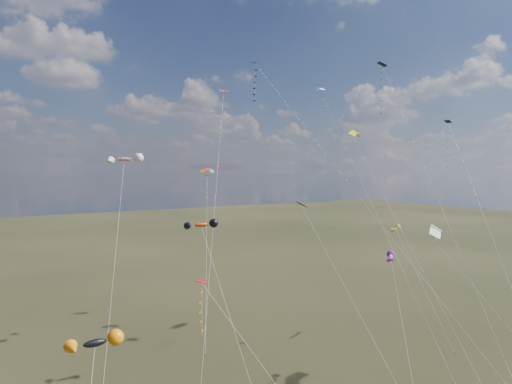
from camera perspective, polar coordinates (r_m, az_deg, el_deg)
diamond_black_high at (r=56.89m, az=16.17°, el=10.68°), size 3.24×20.18×34.23m
diamond_navy_tall at (r=56.45m, az=1.90°, el=11.26°), size 13.36×26.45×34.78m
diamond_black_mid at (r=42.97m, az=8.80°, el=-7.35°), size 5.86×10.00×18.41m
diamond_red_low at (r=38.40m, az=-6.17°, el=-14.82°), size 6.99×9.14×12.59m
diamond_navy_right at (r=58.06m, az=23.25°, el=3.94°), size 6.49×16.39×27.24m
diamond_orange_center at (r=49.89m, az=-4.84°, el=2.68°), size 10.45×14.16×30.94m
parafoil_yellow at (r=61.76m, az=12.34°, el=7.22°), size 2.69×20.11×26.94m
parafoil_blue_white at (r=61.25m, az=8.34°, el=12.38°), size 2.25×20.29×32.38m
parafoil_striped at (r=48.89m, az=21.61°, el=-4.25°), size 8.56×11.68×16.41m
parafoil_tricolor at (r=66.11m, az=-6.13°, el=2.67°), size 7.78×13.68×21.87m
novelty_black_orange at (r=32.56m, az=-19.50°, el=-17.41°), size 4.47×7.07×10.97m
novelty_orange_black at (r=45.59m, az=-6.81°, el=-4.16°), size 2.94×13.16×16.50m
novelty_white_purple at (r=47.64m, az=16.53°, el=-7.80°), size 5.82×8.69×13.21m
novelty_redwhite_stripe at (r=56.71m, az=-16.16°, el=3.89°), size 8.66×15.96×23.30m
novelty_blue_yellow at (r=60.34m, az=17.17°, el=-4.45°), size 2.94×8.39×14.35m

